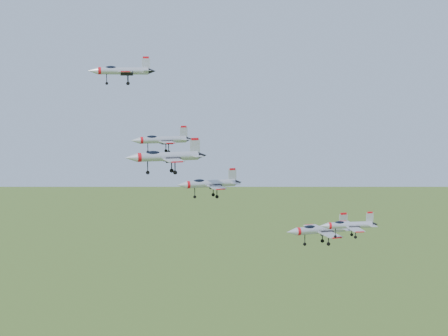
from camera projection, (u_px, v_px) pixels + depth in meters
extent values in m
cylinder|color=#A8ABB4|center=(123.00, 71.00, 112.70)|extent=(9.07, 1.97, 1.30)
cone|color=#A8ABB4|center=(93.00, 71.00, 111.67)|extent=(1.89, 1.43, 1.30)
cone|color=black|center=(152.00, 71.00, 113.68)|extent=(1.48, 1.21, 1.10)
ellipsoid|color=black|center=(111.00, 68.00, 112.22)|extent=(2.26, 1.10, 0.82)
cube|color=#A8ABB4|center=(125.00, 72.00, 110.04)|extent=(2.62, 4.56, 0.14)
cube|color=#A8ABB4|center=(124.00, 73.00, 115.49)|extent=(2.62, 4.56, 0.14)
cube|color=#A8ABB4|center=(146.00, 64.00, 113.30)|extent=(1.50, 0.23, 2.10)
cube|color=red|center=(146.00, 57.00, 113.17)|extent=(1.11, 0.22, 0.35)
cylinder|color=#A8ABB4|center=(163.00, 140.00, 110.21)|extent=(8.36, 1.71, 1.20)
cone|color=#A8ABB4|center=(135.00, 141.00, 108.62)|extent=(1.73, 1.30, 1.20)
cone|color=black|center=(189.00, 139.00, 111.75)|extent=(1.35, 1.10, 1.02)
ellipsoid|color=black|center=(152.00, 138.00, 109.51)|extent=(2.08, 0.99, 0.76)
cube|color=#A8ABB4|center=(168.00, 142.00, 107.88)|extent=(2.37, 4.18, 0.13)
cube|color=#A8ABB4|center=(161.00, 140.00, 112.73)|extent=(2.37, 4.18, 0.13)
cube|color=#A8ABB4|center=(184.00, 132.00, 111.27)|extent=(1.39, 0.20, 1.94)
cube|color=red|center=(184.00, 127.00, 111.15)|extent=(1.02, 0.19, 0.32)
cylinder|color=#A8ABB4|center=(168.00, 156.00, 89.70)|extent=(8.94, 1.67, 1.29)
cone|color=#A8ABB4|center=(131.00, 158.00, 88.09)|extent=(1.83, 1.36, 1.29)
cone|color=black|center=(202.00, 155.00, 91.25)|extent=(1.43, 1.15, 1.09)
ellipsoid|color=black|center=(153.00, 154.00, 88.98)|extent=(2.21, 1.02, 0.82)
cube|color=#A8ABB4|center=(174.00, 160.00, 87.17)|extent=(2.46, 4.44, 0.14)
cube|color=#A8ABB4|center=(165.00, 156.00, 92.41)|extent=(2.46, 4.44, 0.14)
cube|color=#A8ABB4|center=(195.00, 146.00, 90.76)|extent=(1.49, 0.18, 2.08)
cube|color=red|center=(195.00, 139.00, 90.63)|extent=(1.09, 0.18, 0.35)
cylinder|color=#A8ABB4|center=(211.00, 184.00, 121.38)|extent=(9.86, 1.97, 1.41)
cone|color=#A8ABB4|center=(182.00, 185.00, 119.52)|extent=(2.04, 1.52, 1.41)
cone|color=black|center=(238.00, 182.00, 123.17)|extent=(1.59, 1.29, 1.20)
ellipsoid|color=black|center=(199.00, 181.00, 120.56)|extent=(2.45, 1.15, 0.90)
cube|color=#A8ABB4|center=(217.00, 187.00, 118.62)|extent=(2.77, 4.92, 0.15)
cube|color=#A8ABB4|center=(207.00, 183.00, 124.35)|extent=(2.77, 4.92, 0.15)
cube|color=#A8ABB4|center=(232.00, 175.00, 122.61)|extent=(1.64, 0.22, 2.29)
cube|color=red|center=(232.00, 169.00, 122.46)|extent=(1.20, 0.22, 0.38)
cylinder|color=#A8ABB4|center=(350.00, 225.00, 107.80)|extent=(7.87, 2.09, 1.13)
cone|color=#A8ABB4|center=(324.00, 226.00, 107.15)|extent=(1.69, 1.31, 1.13)
cone|color=black|center=(375.00, 224.00, 108.43)|extent=(1.32, 1.10, 0.96)
ellipsoid|color=black|center=(339.00, 223.00, 107.48)|extent=(1.99, 1.04, 0.71)
cube|color=#A8ABB4|center=(356.00, 229.00, 105.47)|extent=(2.45, 4.03, 0.12)
cube|color=#A8ABB4|center=(346.00, 223.00, 110.24)|extent=(2.45, 4.03, 0.12)
cube|color=#A8ABB4|center=(370.00, 218.00, 108.16)|extent=(1.30, 0.26, 1.82)
cube|color=red|center=(370.00, 212.00, 108.04)|extent=(0.96, 0.24, 0.30)
cylinder|color=#A8ABB4|center=(321.00, 230.00, 114.27)|extent=(9.97, 1.92, 1.43)
cone|color=#A8ABB4|center=(292.00, 232.00, 112.43)|extent=(2.05, 1.53, 1.43)
cone|color=black|center=(349.00, 227.00, 116.04)|extent=(1.60, 1.29, 1.22)
ellipsoid|color=black|center=(309.00, 228.00, 113.45)|extent=(2.47, 1.15, 0.91)
cube|color=#A8ABB4|center=(330.00, 235.00, 111.46)|extent=(2.77, 4.97, 0.15)
cube|color=#A8ABB4|center=(315.00, 228.00, 117.28)|extent=(2.77, 4.97, 0.15)
cube|color=#A8ABB4|center=(343.00, 220.00, 115.48)|extent=(1.66, 0.21, 2.31)
cube|color=red|center=(344.00, 214.00, 115.33)|extent=(1.22, 0.21, 0.39)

